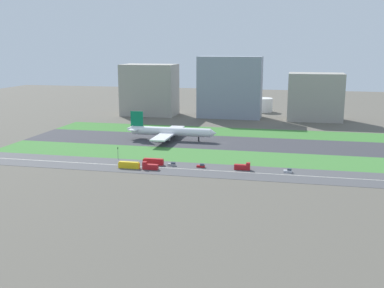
{
  "coord_description": "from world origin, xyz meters",
  "views": [
    {
      "loc": [
        44.7,
        -306.82,
        64.96
      ],
      "look_at": [
        -15.33,
        -36.5,
        6.0
      ],
      "focal_mm": 43.32,
      "sensor_mm": 36.0,
      "label": 1
    }
  ],
  "objects_px": {
    "car_2": "(288,171)",
    "terminal_building": "(150,90)",
    "truck_1": "(150,166)",
    "airliner": "(169,131)",
    "bus_0": "(153,162)",
    "car_0": "(172,164)",
    "truck_0": "(243,167)",
    "fuel_tank_west": "(263,105)",
    "traffic_light": "(118,152)",
    "office_tower": "(315,97)",
    "bus_1": "(129,165)",
    "car_1": "(201,166)",
    "hangar_building": "(230,87)"
  },
  "relations": [
    {
      "from": "car_1",
      "to": "car_2",
      "type": "bearing_deg",
      "value": 0.0
    },
    {
      "from": "car_2",
      "to": "terminal_building",
      "type": "relative_size",
      "value": 0.09
    },
    {
      "from": "hangar_building",
      "to": "truck_0",
      "type": "bearing_deg",
      "value": -79.82
    },
    {
      "from": "car_1",
      "to": "fuel_tank_west",
      "type": "xyz_separation_m",
      "value": [
        17.32,
        227.0,
        5.89
      ]
    },
    {
      "from": "bus_1",
      "to": "bus_0",
      "type": "distance_m",
      "value": 14.57
    },
    {
      "from": "bus_0",
      "to": "car_1",
      "type": "bearing_deg",
      "value": 0.0
    },
    {
      "from": "truck_1",
      "to": "terminal_building",
      "type": "height_order",
      "value": "terminal_building"
    },
    {
      "from": "traffic_light",
      "to": "fuel_tank_west",
      "type": "distance_m",
      "value": 229.46
    },
    {
      "from": "bus_0",
      "to": "terminal_building",
      "type": "xyz_separation_m",
      "value": [
        -59.61,
        182.0,
        22.11
      ]
    },
    {
      "from": "car_1",
      "to": "terminal_building",
      "type": "height_order",
      "value": "terminal_building"
    },
    {
      "from": "car_2",
      "to": "traffic_light",
      "type": "distance_m",
      "value": 97.95
    },
    {
      "from": "truck_1",
      "to": "terminal_building",
      "type": "bearing_deg",
      "value": -72.43
    },
    {
      "from": "truck_0",
      "to": "fuel_tank_west",
      "type": "distance_m",
      "value": 227.12
    },
    {
      "from": "airliner",
      "to": "office_tower",
      "type": "relative_size",
      "value": 1.38
    },
    {
      "from": "car_0",
      "to": "bus_0",
      "type": "xyz_separation_m",
      "value": [
        -10.84,
        -0.0,
        0.9
      ]
    },
    {
      "from": "car_1",
      "to": "terminal_building",
      "type": "bearing_deg",
      "value": 115.49
    },
    {
      "from": "airliner",
      "to": "traffic_light",
      "type": "xyz_separation_m",
      "value": [
        -14.36,
        -60.01,
        -1.94
      ]
    },
    {
      "from": "terminal_building",
      "to": "bus_1",
      "type": "bearing_deg",
      "value": -75.68
    },
    {
      "from": "terminal_building",
      "to": "traffic_light",
      "type": "bearing_deg",
      "value": -78.42
    },
    {
      "from": "bus_1",
      "to": "terminal_building",
      "type": "relative_size",
      "value": 0.23
    },
    {
      "from": "car_0",
      "to": "bus_0",
      "type": "bearing_deg",
      "value": -180.0
    },
    {
      "from": "airliner",
      "to": "bus_0",
      "type": "relative_size",
      "value": 5.6
    },
    {
      "from": "terminal_building",
      "to": "airliner",
      "type": "bearing_deg",
      "value": -66.32
    },
    {
      "from": "car_0",
      "to": "car_1",
      "type": "distance_m",
      "value": 16.31
    },
    {
      "from": "car_1",
      "to": "traffic_light",
      "type": "relative_size",
      "value": 0.61
    },
    {
      "from": "terminal_building",
      "to": "hangar_building",
      "type": "xyz_separation_m",
      "value": [
        76.69,
        0.0,
        3.82
      ]
    },
    {
      "from": "truck_0",
      "to": "office_tower",
      "type": "relative_size",
      "value": 0.18
    },
    {
      "from": "airliner",
      "to": "terminal_building",
      "type": "distance_m",
      "value": 125.73
    },
    {
      "from": "car_1",
      "to": "fuel_tank_west",
      "type": "height_order",
      "value": "fuel_tank_west"
    },
    {
      "from": "truck_1",
      "to": "truck_0",
      "type": "bearing_deg",
      "value": -168.36
    },
    {
      "from": "bus_1",
      "to": "traffic_light",
      "type": "distance_m",
      "value": 22.56
    },
    {
      "from": "car_1",
      "to": "bus_0",
      "type": "relative_size",
      "value": 0.38
    },
    {
      "from": "truck_0",
      "to": "office_tower",
      "type": "bearing_deg",
      "value": 76.65
    },
    {
      "from": "airliner",
      "to": "truck_0",
      "type": "relative_size",
      "value": 7.74
    },
    {
      "from": "traffic_light",
      "to": "hangar_building",
      "type": "bearing_deg",
      "value": 76.73
    },
    {
      "from": "hangar_building",
      "to": "office_tower",
      "type": "height_order",
      "value": "hangar_building"
    },
    {
      "from": "truck_0",
      "to": "car_2",
      "type": "distance_m",
      "value": 23.87
    },
    {
      "from": "car_0",
      "to": "truck_1",
      "type": "height_order",
      "value": "truck_1"
    },
    {
      "from": "truck_0",
      "to": "terminal_building",
      "type": "distance_m",
      "value": 213.49
    },
    {
      "from": "bus_0",
      "to": "office_tower",
      "type": "xyz_separation_m",
      "value": [
        92.95,
        182.0,
        18.92
      ]
    },
    {
      "from": "terminal_building",
      "to": "car_2",
      "type": "bearing_deg",
      "value": -53.8
    },
    {
      "from": "bus_0",
      "to": "traffic_light",
      "type": "height_order",
      "value": "traffic_light"
    },
    {
      "from": "bus_1",
      "to": "fuel_tank_west",
      "type": "distance_m",
      "value": 243.36
    },
    {
      "from": "terminal_building",
      "to": "office_tower",
      "type": "bearing_deg",
      "value": 0.0
    },
    {
      "from": "bus_1",
      "to": "car_1",
      "type": "bearing_deg",
      "value": -165.16
    },
    {
      "from": "hangar_building",
      "to": "fuel_tank_west",
      "type": "relative_size",
      "value": 3.01
    },
    {
      "from": "airliner",
      "to": "traffic_light",
      "type": "bearing_deg",
      "value": -103.46
    },
    {
      "from": "bus_0",
      "to": "terminal_building",
      "type": "relative_size",
      "value": 0.23
    },
    {
      "from": "car_0",
      "to": "office_tower",
      "type": "distance_m",
      "value": 200.65
    },
    {
      "from": "truck_1",
      "to": "terminal_building",
      "type": "xyz_separation_m",
      "value": [
        -60.79,
        192.0,
        22.25
      ]
    }
  ]
}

